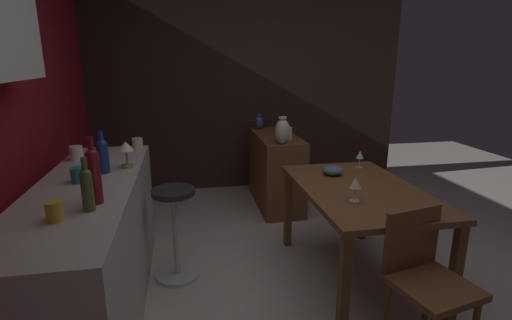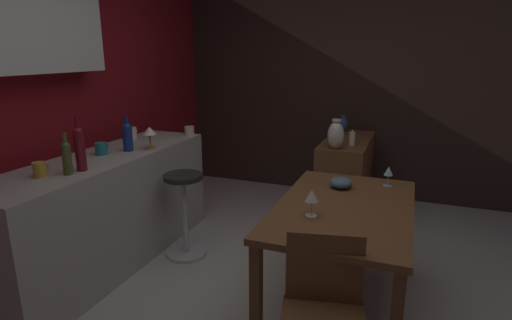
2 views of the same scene
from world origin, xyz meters
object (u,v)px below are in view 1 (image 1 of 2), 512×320
object	(u,v)px
bar_stool	(176,231)
fruit_bowl	(333,170)
wine_bottle_olive	(87,187)
wine_bottle_cobalt	(102,154)
pillar_candle_tall	(289,133)
wine_glass_left	(356,183)
vase_ceramic_blue	(259,122)
dining_table	(359,199)
counter_lamp	(126,149)
cup_white	(76,153)
vase_ceramic_ivory	(282,131)
cup_teal	(79,175)
cup_cream	(138,143)
wine_bottle_ruby	(94,173)
wine_glass_right	(360,155)
cup_mustard	(55,211)
chair_near_window	(425,277)
sideboard_cabinet	(275,170)

from	to	relation	value
bar_stool	fruit_bowl	bearing A→B (deg)	-87.13
wine_bottle_olive	wine_bottle_cobalt	bearing A→B (deg)	4.57
pillar_candle_tall	wine_bottle_olive	bearing A→B (deg)	140.01
wine_glass_left	vase_ceramic_blue	distance (m)	2.29
dining_table	counter_lamp	world-z (taller)	counter_lamp
wine_glass_left	wine_bottle_olive	bearing A→B (deg)	99.37
cup_white	vase_ceramic_blue	world-z (taller)	cup_white
wine_bottle_cobalt	vase_ceramic_ivory	distance (m)	1.82
cup_teal	cup_cream	bearing A→B (deg)	-15.53
cup_cream	cup_teal	distance (m)	0.96
wine_bottle_ruby	vase_ceramic_blue	size ratio (longest dim) A/B	1.98
wine_bottle_ruby	wine_glass_right	bearing A→B (deg)	-65.10
wine_bottle_olive	vase_ceramic_ivory	distance (m)	2.24
wine_glass_left	vase_ceramic_ivory	bearing A→B (deg)	4.89
dining_table	wine_bottle_cobalt	xyz separation A→B (m)	(0.18, 1.79, 0.38)
wine_bottle_ruby	cup_mustard	size ratio (longest dim) A/B	3.23
bar_stool	wine_bottle_olive	bearing A→B (deg)	153.28
dining_table	vase_ceramic_blue	size ratio (longest dim) A/B	7.27
wine_glass_left	wine_bottle_olive	world-z (taller)	wine_bottle_olive
vase_ceramic_blue	vase_ceramic_ivory	world-z (taller)	vase_ceramic_ivory
cup_teal	vase_ceramic_ivory	bearing A→B (deg)	-53.74
wine_bottle_ruby	pillar_candle_tall	size ratio (longest dim) A/B	2.33
cup_mustard	chair_near_window	bearing A→B (deg)	-94.80
pillar_candle_tall	cup_cream	bearing A→B (deg)	106.95
wine_bottle_olive	wine_glass_right	bearing A→B (deg)	-62.86
cup_teal	dining_table	bearing A→B (deg)	-89.91
cup_mustard	cup_teal	distance (m)	0.61
sideboard_cabinet	cup_teal	distance (m)	2.41
wine_bottle_olive	vase_ceramic_blue	world-z (taller)	wine_bottle_olive
dining_table	cup_white	distance (m)	2.16
wine_glass_left	cup_mustard	distance (m)	1.75
dining_table	pillar_candle_tall	xyz separation A→B (m)	(1.37, 0.16, 0.23)
pillar_candle_tall	wine_glass_left	bearing A→B (deg)	179.99
wine_bottle_cobalt	wine_glass_right	bearing A→B (deg)	-80.96
wine_glass_right	cup_cream	distance (m)	1.93
wine_bottle_ruby	cup_white	distance (m)	1.04
bar_stool	cup_white	distance (m)	0.97
wine_bottle_ruby	cup_cream	bearing A→B (deg)	-3.06
wine_bottle_ruby	pillar_candle_tall	bearing A→B (deg)	-41.29
cup_cream	cup_teal	world-z (taller)	cup_teal
chair_near_window	fruit_bowl	world-z (taller)	chair_near_window
wine_bottle_ruby	vase_ceramic_ivory	world-z (taller)	wine_bottle_ruby
wine_bottle_olive	cup_cream	distance (m)	1.43
wine_glass_right	cup_cream	bearing A→B (deg)	77.40
cup_mustard	pillar_candle_tall	bearing A→B (deg)	-40.63
dining_table	chair_near_window	size ratio (longest dim) A/B	1.60
fruit_bowl	pillar_candle_tall	xyz separation A→B (m)	(1.04, 0.08, 0.11)
sideboard_cabinet	pillar_candle_tall	bearing A→B (deg)	-164.36
fruit_bowl	cup_white	world-z (taller)	cup_white
dining_table	wine_bottle_cobalt	bearing A→B (deg)	84.30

